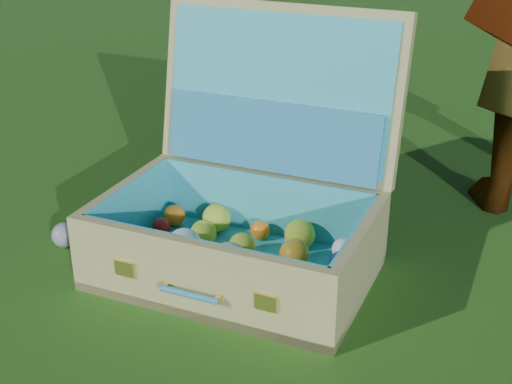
# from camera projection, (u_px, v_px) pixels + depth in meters

# --- Properties ---
(ground) EXTENTS (60.00, 60.00, 0.00)m
(ground) POSITION_uv_depth(u_px,v_px,m) (274.00, 293.00, 1.72)
(ground) COLOR #215114
(ground) RESTS_ON ground
(stray_ball) EXTENTS (0.07, 0.07, 0.07)m
(stray_ball) POSITION_uv_depth(u_px,v_px,m) (64.00, 235.00, 1.92)
(stray_ball) COLOR #3E60A2
(stray_ball) RESTS_ON ground
(suitcase) EXTENTS (0.76, 0.69, 0.63)m
(suitcase) POSITION_uv_depth(u_px,v_px,m) (250.00, 196.00, 1.80)
(suitcase) COLOR tan
(suitcase) RESTS_ON ground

